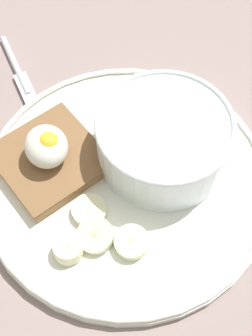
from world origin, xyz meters
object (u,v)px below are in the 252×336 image
at_px(oatmeal_bowl, 164,139).
at_px(banana_slice_back, 132,242).
at_px(toast_slice, 50,159).
at_px(banana_slice_left, 68,249).
at_px(banana_slice_front, 96,236).
at_px(banana_slice_right, 89,211).
at_px(knife, 20,75).
at_px(poached_egg, 47,146).

relative_size(oatmeal_bowl, banana_slice_back, 2.99).
relative_size(toast_slice, banana_slice_back, 2.74).
bearing_deg(toast_slice, banana_slice_left, -4.89).
bearing_deg(toast_slice, banana_slice_back, 23.51).
distance_m(banana_slice_front, banana_slice_right, 0.03).
xyz_separation_m(banana_slice_front, banana_slice_back, (0.02, 0.03, -0.00)).
xyz_separation_m(banana_slice_right, knife, (-0.21, -0.03, -0.01)).
bearing_deg(knife, banana_slice_right, 6.99).
bearing_deg(oatmeal_bowl, toast_slice, -104.02).
height_order(oatmeal_bowl, banana_slice_front, oatmeal_bowl).
bearing_deg(banana_slice_back, banana_slice_left, -102.47).
height_order(banana_slice_back, knife, banana_slice_back).
distance_m(oatmeal_bowl, banana_slice_right, 0.10).
xyz_separation_m(banana_slice_left, knife, (-0.24, 0.01, -0.01)).
xyz_separation_m(toast_slice, knife, (-0.14, -0.00, -0.01)).
xyz_separation_m(toast_slice, poached_egg, (0.00, 0.00, 0.03)).
bearing_deg(toast_slice, oatmeal_bowl, 75.98).
relative_size(banana_slice_right, knife, 0.32).
bearing_deg(banana_slice_front, banana_slice_back, 59.81).
height_order(oatmeal_bowl, knife, oatmeal_bowl).
relative_size(oatmeal_bowl, banana_slice_right, 3.17).
bearing_deg(banana_slice_left, banana_slice_right, 137.26).
relative_size(oatmeal_bowl, banana_slice_left, 3.45).
xyz_separation_m(oatmeal_bowl, banana_slice_front, (0.07, -0.10, -0.02)).
height_order(banana_slice_front, banana_slice_left, same).
distance_m(poached_egg, banana_slice_back, 0.13).
distance_m(oatmeal_bowl, banana_slice_front, 0.12).
height_order(oatmeal_bowl, banana_slice_left, oatmeal_bowl).
relative_size(toast_slice, banana_slice_right, 2.91).
bearing_deg(banana_slice_front, oatmeal_bowl, 125.53).
height_order(oatmeal_bowl, banana_slice_right, oatmeal_bowl).
distance_m(poached_egg, banana_slice_left, 0.11).
xyz_separation_m(oatmeal_bowl, knife, (-0.17, -0.12, -0.04)).
bearing_deg(banana_slice_right, toast_slice, -162.30).
height_order(poached_egg, banana_slice_left, poached_egg).
xyz_separation_m(oatmeal_bowl, poached_egg, (-0.03, -0.11, 0.00)).
relative_size(poached_egg, banana_slice_right, 1.10).
bearing_deg(banana_slice_left, banana_slice_back, 77.53).
height_order(banana_slice_front, banana_slice_back, banana_slice_front).
xyz_separation_m(banana_slice_front, banana_slice_right, (-0.03, 0.00, -0.00)).
relative_size(banana_slice_back, banana_slice_right, 1.06).
xyz_separation_m(poached_egg, banana_slice_front, (0.10, 0.02, -0.03)).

